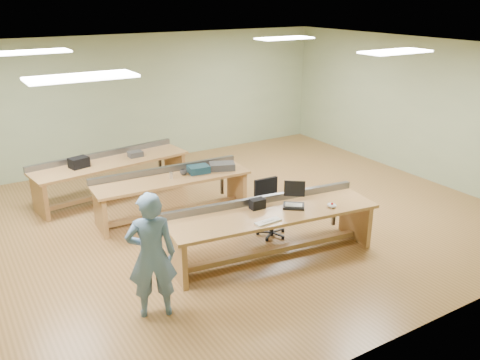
# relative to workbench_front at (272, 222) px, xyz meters

# --- Properties ---
(floor) EXTENTS (10.00, 10.00, 0.00)m
(floor) POSITION_rel_workbench_front_xyz_m (-0.12, 1.55, -0.57)
(floor) COLOR olive
(floor) RESTS_ON ground
(ceiling) EXTENTS (10.00, 10.00, 0.00)m
(ceiling) POSITION_rel_workbench_front_xyz_m (-0.12, 1.55, 2.43)
(ceiling) COLOR silver
(ceiling) RESTS_ON wall_back
(wall_back) EXTENTS (10.00, 0.04, 3.00)m
(wall_back) POSITION_rel_workbench_front_xyz_m (-0.12, 5.55, 0.93)
(wall_back) COLOR gray
(wall_back) RESTS_ON floor
(wall_front) EXTENTS (10.00, 0.04, 3.00)m
(wall_front) POSITION_rel_workbench_front_xyz_m (-0.12, -2.45, 0.93)
(wall_front) COLOR gray
(wall_front) RESTS_ON floor
(wall_right) EXTENTS (0.04, 8.00, 3.00)m
(wall_right) POSITION_rel_workbench_front_xyz_m (4.88, 1.55, 0.93)
(wall_right) COLOR gray
(wall_right) RESTS_ON floor
(fluor_panels) EXTENTS (6.20, 3.50, 0.03)m
(fluor_panels) POSITION_rel_workbench_front_xyz_m (-0.12, 1.55, 2.40)
(fluor_panels) COLOR white
(fluor_panels) RESTS_ON ceiling
(workbench_front) EXTENTS (3.36, 1.28, 0.86)m
(workbench_front) POSITION_rel_workbench_front_xyz_m (0.00, 0.00, 0.00)
(workbench_front) COLOR #AB7248
(workbench_front) RESTS_ON floor
(workbench_mid) EXTENTS (2.87, 0.88, 0.86)m
(workbench_mid) POSITION_rel_workbench_front_xyz_m (-0.68, 2.19, -0.01)
(workbench_mid) COLOR #AB7248
(workbench_mid) RESTS_ON floor
(workbench_back) EXTENTS (3.17, 1.22, 0.86)m
(workbench_back) POSITION_rel_workbench_front_xyz_m (-1.31, 3.68, -0.00)
(workbench_back) COLOR #AB7248
(workbench_back) RESTS_ON floor
(person) EXTENTS (0.70, 0.57, 1.67)m
(person) POSITION_rel_workbench_front_xyz_m (-2.14, -0.49, 0.27)
(person) COLOR slate
(person) RESTS_ON floor
(laptop_base) EXTENTS (0.42, 0.41, 0.04)m
(laptop_base) POSITION_rel_workbench_front_xyz_m (0.38, -0.04, 0.20)
(laptop_base) COLOR black
(laptop_base) RESTS_ON workbench_front
(laptop_screen) EXTENTS (0.26, 0.22, 0.26)m
(laptop_screen) POSITION_rel_workbench_front_xyz_m (0.46, 0.06, 0.44)
(laptop_screen) COLOR black
(laptop_screen) RESTS_ON laptop_base
(keyboard) EXTENTS (0.41, 0.16, 0.02)m
(keyboard) POSITION_rel_workbench_front_xyz_m (-0.28, -0.30, 0.20)
(keyboard) COLOR beige
(keyboard) RESTS_ON workbench_front
(trackball_mouse) EXTENTS (0.14, 0.16, 0.07)m
(trackball_mouse) POSITION_rel_workbench_front_xyz_m (0.87, -0.36, 0.22)
(trackball_mouse) COLOR white
(trackball_mouse) RESTS_ON workbench_front
(camera_bag) EXTENTS (0.23, 0.15, 0.15)m
(camera_bag) POSITION_rel_workbench_front_xyz_m (-0.13, 0.20, 0.26)
(camera_bag) COLOR black
(camera_bag) RESTS_ON workbench_front
(task_chair) EXTENTS (0.54, 0.54, 0.96)m
(task_chair) POSITION_rel_workbench_front_xyz_m (0.41, 0.62, -0.22)
(task_chair) COLOR black
(task_chair) RESTS_ON floor
(parts_bin_teal) EXTENTS (0.40, 0.32, 0.13)m
(parts_bin_teal) POSITION_rel_workbench_front_xyz_m (-0.15, 2.15, 0.25)
(parts_bin_teal) COLOR #143341
(parts_bin_teal) RESTS_ON workbench_mid
(parts_bin_grey) EXTENTS (0.54, 0.45, 0.13)m
(parts_bin_grey) POSITION_rel_workbench_front_xyz_m (0.31, 2.08, 0.25)
(parts_bin_grey) COLOR #333436
(parts_bin_grey) RESTS_ON workbench_mid
(mug) EXTENTS (0.16, 0.16, 0.10)m
(mug) POSITION_rel_workbench_front_xyz_m (-0.43, 2.19, 0.23)
(mug) COLOR #333436
(mug) RESTS_ON workbench_mid
(drinks_can) EXTENTS (0.08, 0.08, 0.12)m
(drinks_can) POSITION_rel_workbench_front_xyz_m (-0.71, 2.12, 0.24)
(drinks_can) COLOR silver
(drinks_can) RESTS_ON workbench_mid
(storage_box_back) EXTENTS (0.39, 0.32, 0.20)m
(storage_box_back) POSITION_rel_workbench_front_xyz_m (-1.94, 3.60, 0.28)
(storage_box_back) COLOR black
(storage_box_back) RESTS_ON workbench_back
(tray_back) EXTENTS (0.29, 0.22, 0.11)m
(tray_back) POSITION_rel_workbench_front_xyz_m (-0.79, 3.68, 0.24)
(tray_back) COLOR #333436
(tray_back) RESTS_ON workbench_back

